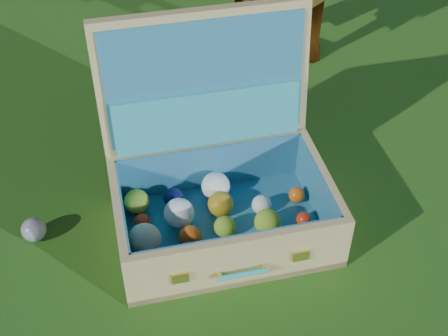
{
  "coord_description": "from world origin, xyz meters",
  "views": [
    {
      "loc": [
        0.12,
        -1.49,
        1.48
      ],
      "look_at": [
        0.1,
        -0.06,
        0.2
      ],
      "focal_mm": 50.0,
      "sensor_mm": 36.0,
      "label": 1
    }
  ],
  "objects": [
    {
      "name": "suitcase",
      "position": [
        0.06,
        -0.07,
        0.18
      ],
      "size": [
        0.77,
        0.67,
        0.64
      ],
      "rotation": [
        0.0,
        0.0,
        0.24
      ],
      "color": "#D7BA73",
      "rests_on": "ground"
    },
    {
      "name": "stray_ball",
      "position": [
        -0.5,
        -0.18,
        0.04
      ],
      "size": [
        0.08,
        0.08,
        0.08
      ],
      "primitive_type": "sphere",
      "color": "teal",
      "rests_on": "ground"
    },
    {
      "name": "ground",
      "position": [
        0.0,
        0.0,
        0.0
      ],
      "size": [
        60.0,
        60.0,
        0.0
      ],
      "primitive_type": "plane",
      "color": "#215114",
      "rests_on": "ground"
    }
  ]
}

